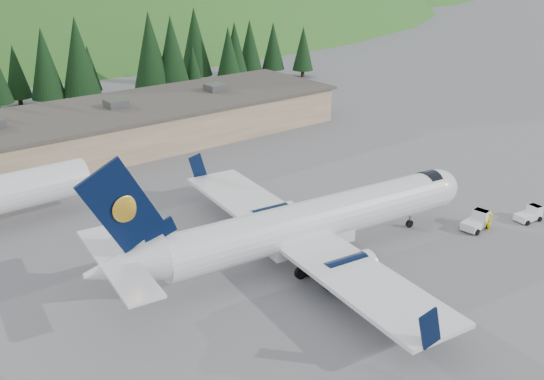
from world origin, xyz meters
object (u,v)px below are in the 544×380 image
(baggage_tug_a, at_px, (477,221))
(terminal_building, at_px, (80,133))
(airliner, at_px, (307,224))
(ramp_worker, at_px, (489,222))
(baggage_tug_b, at_px, (530,214))

(baggage_tug_a, distance_m, terminal_building, 47.74)
(airliner, xyz_separation_m, ramp_worker, (16.49, -6.41, -2.22))
(airliner, height_order, baggage_tug_a, airliner)
(terminal_building, xyz_separation_m, ramp_worker, (20.48, -44.28, -1.75))
(baggage_tug_b, distance_m, terminal_building, 52.11)
(baggage_tug_a, distance_m, ramp_worker, 1.11)
(airliner, xyz_separation_m, baggage_tug_b, (21.61, -7.46, -2.47))
(airliner, relative_size, baggage_tug_b, 12.70)
(airliner, relative_size, baggage_tug_a, 11.21)
(airliner, bearing_deg, terminal_building, 103.24)
(airliner, xyz_separation_m, terminal_building, (-4.00, 37.87, -0.47))
(ramp_worker, bearing_deg, terminal_building, -103.70)
(baggage_tug_b, bearing_deg, airliner, 168.61)
(airliner, bearing_deg, baggage_tug_b, -11.84)
(baggage_tug_a, distance_m, baggage_tug_b, 5.85)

